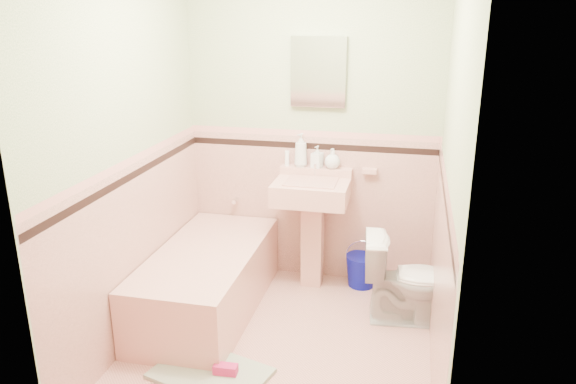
% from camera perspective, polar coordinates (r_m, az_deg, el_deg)
% --- Properties ---
extents(floor, '(2.20, 2.20, 0.00)m').
position_cam_1_polar(floor, '(3.89, -0.85, -15.31)').
color(floor, '#D89B8D').
rests_on(floor, ground).
extents(wall_back, '(2.50, 0.00, 2.50)m').
position_cam_1_polar(wall_back, '(4.41, 2.46, 6.43)').
color(wall_back, beige).
rests_on(wall_back, ground).
extents(wall_front, '(2.50, 0.00, 2.50)m').
position_cam_1_polar(wall_front, '(2.37, -7.29, -4.10)').
color(wall_front, beige).
rests_on(wall_front, ground).
extents(wall_left, '(0.00, 2.50, 2.50)m').
position_cam_1_polar(wall_left, '(3.72, -16.09, 3.55)').
color(wall_left, beige).
rests_on(wall_left, ground).
extents(wall_right, '(0.00, 2.50, 2.50)m').
position_cam_1_polar(wall_right, '(3.28, 16.27, 1.64)').
color(wall_right, beige).
rests_on(wall_right, ground).
extents(wainscot_back, '(2.00, 0.00, 2.00)m').
position_cam_1_polar(wainscot_back, '(4.58, 2.33, -1.60)').
color(wainscot_back, '#DAA092').
rests_on(wainscot_back, ground).
extents(wainscot_front, '(2.00, 0.00, 2.00)m').
position_cam_1_polar(wainscot_front, '(2.69, -6.63, -16.95)').
color(wainscot_front, '#DAA092').
rests_on(wainscot_front, ground).
extents(wainscot_left, '(0.00, 2.20, 2.20)m').
position_cam_1_polar(wainscot_left, '(3.92, -15.12, -5.67)').
color(wainscot_left, '#DAA092').
rests_on(wainscot_left, ground).
extents(wainscot_right, '(0.00, 2.20, 2.20)m').
position_cam_1_polar(wainscot_right, '(3.51, 15.15, -8.57)').
color(wainscot_right, '#DAA092').
rests_on(wainscot_right, ground).
extents(accent_back, '(2.00, 0.00, 2.00)m').
position_cam_1_polar(accent_back, '(4.42, 2.40, 4.73)').
color(accent_back, black).
rests_on(accent_back, ground).
extents(accent_front, '(2.00, 0.00, 2.00)m').
position_cam_1_polar(accent_front, '(2.43, -7.02, -6.78)').
color(accent_front, black).
rests_on(accent_front, ground).
extents(accent_left, '(0.00, 2.20, 2.20)m').
position_cam_1_polar(accent_left, '(3.75, -15.68, 1.62)').
color(accent_left, black).
rests_on(accent_left, ground).
extents(accent_right, '(0.00, 2.20, 2.20)m').
position_cam_1_polar(accent_right, '(3.32, 15.77, -0.49)').
color(accent_right, black).
rests_on(accent_right, ground).
extents(cap_back, '(2.00, 0.00, 2.00)m').
position_cam_1_polar(cap_back, '(4.40, 2.41, 6.00)').
color(cap_back, '#D89086').
rests_on(cap_back, ground).
extents(cap_front, '(2.00, 0.00, 2.00)m').
position_cam_1_polar(cap_front, '(2.39, -7.11, -4.61)').
color(cap_front, '#D89086').
rests_on(cap_front, ground).
extents(cap_left, '(0.00, 2.20, 2.20)m').
position_cam_1_polar(cap_left, '(3.72, -15.81, 3.10)').
color(cap_left, '#D89086').
rests_on(cap_left, ground).
extents(cap_right, '(0.00, 2.20, 2.20)m').
position_cam_1_polar(cap_right, '(3.29, 15.92, 1.16)').
color(cap_right, '#D89086').
rests_on(cap_right, ground).
extents(bathtub, '(0.70, 1.50, 0.45)m').
position_cam_1_polar(bathtub, '(4.21, -8.25, -9.15)').
color(bathtub, tan).
rests_on(bathtub, floor).
extents(tub_faucet, '(0.04, 0.12, 0.04)m').
position_cam_1_polar(tub_faucet, '(4.68, -5.36, -0.83)').
color(tub_faucet, silver).
rests_on(tub_faucet, wall_back).
extents(sink, '(0.57, 0.48, 0.90)m').
position_cam_1_polar(sink, '(4.41, 2.40, -4.46)').
color(sink, tan).
rests_on(sink, floor).
extents(sink_faucet, '(0.02, 0.02, 0.10)m').
position_cam_1_polar(sink_faucet, '(4.38, 2.82, 2.29)').
color(sink_faucet, silver).
rests_on(sink_faucet, sink).
extents(medicine_cabinet, '(0.42, 0.04, 0.53)m').
position_cam_1_polar(medicine_cabinet, '(4.31, 3.14, 12.19)').
color(medicine_cabinet, white).
rests_on(medicine_cabinet, wall_back).
extents(soap_dish, '(0.11, 0.06, 0.04)m').
position_cam_1_polar(soap_dish, '(4.39, 8.37, 2.15)').
color(soap_dish, tan).
rests_on(soap_dish, wall_back).
extents(soap_bottle_left, '(0.13, 0.13, 0.26)m').
position_cam_1_polar(soap_bottle_left, '(4.40, 1.32, 4.32)').
color(soap_bottle_left, '#B2B2B2').
rests_on(soap_bottle_left, sink).
extents(soap_bottle_mid, '(0.10, 0.10, 0.17)m').
position_cam_1_polar(soap_bottle_mid, '(4.39, 3.00, 3.64)').
color(soap_bottle_mid, '#B2B2B2').
rests_on(soap_bottle_mid, sink).
extents(soap_bottle_right, '(0.16, 0.16, 0.16)m').
position_cam_1_polar(soap_bottle_right, '(4.38, 4.59, 3.44)').
color(soap_bottle_right, '#B2B2B2').
rests_on(soap_bottle_right, sink).
extents(tube, '(0.04, 0.04, 0.12)m').
position_cam_1_polar(tube, '(4.44, -0.10, 3.49)').
color(tube, white).
rests_on(tube, sink).
extents(toilet, '(0.67, 0.42, 0.65)m').
position_cam_1_polar(toilet, '(4.08, 12.33, -8.75)').
color(toilet, white).
rests_on(toilet, floor).
extents(bucket, '(0.34, 0.34, 0.26)m').
position_cam_1_polar(bucket, '(4.60, 7.56, -7.99)').
color(bucket, '#070C8E').
rests_on(bucket, floor).
extents(bath_mat, '(0.78, 0.63, 0.03)m').
position_cam_1_polar(bath_mat, '(3.63, -7.94, -17.95)').
color(bath_mat, gray).
rests_on(bath_mat, floor).
extents(shoe, '(0.15, 0.07, 0.06)m').
position_cam_1_polar(shoe, '(3.58, -6.43, -17.61)').
color(shoe, '#BF1E59').
rests_on(shoe, bath_mat).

